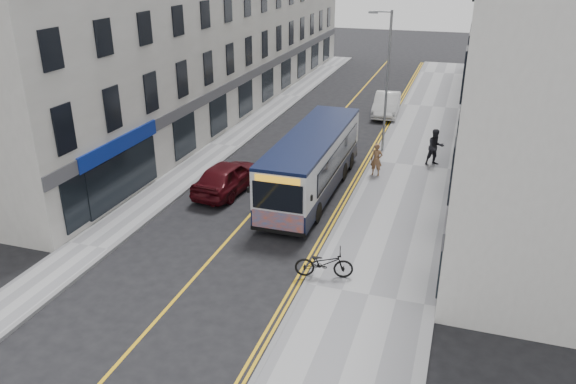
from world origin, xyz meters
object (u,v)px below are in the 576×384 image
Objects in this scene: pedestrian_far at (435,147)px; car_white at (387,104)px; streetlamp at (386,78)px; city_bus at (313,161)px; pedestrian_near at (377,160)px; car_maroon at (228,177)px; bicycle at (324,263)px.

pedestrian_far reaches higher than car_white.
streetlamp is at bearing 123.00° from pedestrian_far.
city_bus reaches higher than pedestrian_far.
city_bus is at bearing -127.03° from pedestrian_near.
streetlamp is 1.72× the size of car_maroon.
car_maroon is (-6.49, 6.34, 0.12)m from bicycle.
city_bus is 4.20m from car_maroon.
bicycle is at bearing -90.03° from car_white.
bicycle is 9.07m from car_maroon.
pedestrian_far is 10.59m from car_white.
pedestrian_near is at bearing 48.78° from city_bus.
car_maroon is (-9.32, -6.65, -0.33)m from pedestrian_far.
streetlamp is at bearing -12.10° from bicycle.
pedestrian_near is (0.07, 10.48, 0.30)m from bicycle.
bicycle is 10.48m from pedestrian_near.
streetlamp is 1.67× the size of car_white.
pedestrian_far is at bearing 45.66° from city_bus.
city_bus is at bearing 5.39° from bicycle.
pedestrian_near is (0.39, -4.10, -3.41)m from streetlamp.
bicycle is 13.30m from pedestrian_far.
car_maroon is at bearing -126.84° from streetlamp.
car_maroon is at bearing -174.74° from pedestrian_far.
pedestrian_near reaches higher than car_white.
city_bus is 7.98m from bicycle.
pedestrian_near is at bearing -167.92° from pedestrian_far.
streetlamp is 8.97m from car_white.
streetlamp is at bearing -121.24° from car_maroon.
pedestrian_near reaches higher than bicycle.
pedestrian_near is 0.37× the size of car_maroon.
pedestrian_far is (2.82, 12.99, 0.45)m from bicycle.
pedestrian_far is at bearing -70.40° from car_white.
city_bus reaches higher than car_maroon.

